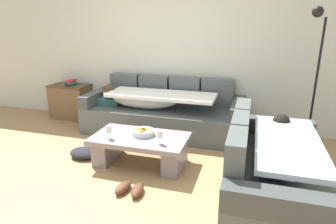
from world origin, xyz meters
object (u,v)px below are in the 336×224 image
Objects in this scene: couch_along_wall at (160,113)px; book_stack_on_cabinet at (71,82)px; couch_near_window at (274,171)px; floor_lamp at (314,72)px; fruit_bowl at (143,132)px; pair_of_shoes at (130,189)px; coffee_table at (140,147)px; wine_glass_near_left at (109,130)px; crumpled_garment at (85,153)px; side_cabinet at (71,101)px; wine_glass_near_right at (160,134)px.

book_stack_on_cabinet is (-1.81, 0.23, 0.36)m from couch_along_wall.
floor_lamp is at bearing -18.68° from couch_near_window.
pair_of_shoes is at bearing -80.29° from fruit_bowl.
couch_along_wall is 1.86m from book_stack_on_cabinet.
couch_along_wall is 2.32m from floor_lamp.
coffee_table is 4.29× the size of fruit_bowl.
couch_along_wall is 15.44× the size of wine_glass_near_left.
wine_glass_near_left is 0.42× the size of crumpled_garment.
floor_lamp is 6.06× the size of pair_of_shoes.
couch_along_wall is at bearing 96.50° from fruit_bowl.
floor_lamp reaches higher than couch_along_wall.
fruit_bowl is (-1.57, 0.42, 0.09)m from couch_near_window.
couch_near_window is 1.63m from coffee_table.
side_cabinet is at bearing 146.15° from fruit_bowl.
wine_glass_near_left is (-0.24, -1.33, 0.17)m from couch_along_wall.
pair_of_shoes is at bearing -44.12° from side_cabinet.
side_cabinet is 2.94m from pair_of_shoes.
crumpled_garment is (-0.95, 0.62, 0.01)m from pair_of_shoes.
couch_along_wall is at bearing 95.24° from coffee_table.
pair_of_shoes is (-0.17, -0.51, -0.45)m from wine_glass_near_right.
wine_glass_near_left is (-0.34, -0.17, 0.26)m from coffee_table.
crumpled_garment is at bearing 164.01° from wine_glass_near_left.
crumpled_garment is (-1.11, 0.11, -0.44)m from wine_glass_near_right.
wine_glass_near_left is at bearing 84.08° from couch_near_window.
wine_glass_near_right is at bearing 80.07° from couch_near_window.
coffee_table is 2.50m from floor_lamp.
couch_near_window is 6.71× the size of fruit_bowl.
book_stack_on_cabinet is 2.97m from pair_of_shoes.
side_cabinet is (-1.62, 1.55, -0.17)m from wine_glass_near_left.
book_stack_on_cabinet is at bearing 4.72° from side_cabinet.
couch_near_window is at bearing -108.68° from floor_lamp.
book_stack_on_cabinet reaches higher than side_cabinet.
couch_near_window is at bearing -13.06° from coffee_table.
crumpled_garment is (1.11, -1.42, -0.63)m from book_stack_on_cabinet.
coffee_table is 7.23× the size of wine_glass_near_left.
side_cabinet is at bearing 63.75° from couch_near_window.
wine_glass_near_right is (0.65, 0.02, 0.00)m from wine_glass_near_left.
wine_glass_near_left is at bearing -44.52° from book_stack_on_cabinet.
coffee_table is at bearing -35.80° from book_stack_on_cabinet.
couch_along_wall reaches higher than book_stack_on_cabinet.
couch_near_window is 5.83× the size of pair_of_shoes.
wine_glass_near_right is 0.70m from pair_of_shoes.
book_stack_on_cabinet reaches higher than fruit_bowl.
side_cabinet reaches higher than wine_glass_near_right.
floor_lamp is 4.88× the size of crumpled_garment.
couch_along_wall is at bearing 47.94° from couch_near_window.
crumpled_garment is (-0.81, -0.03, -0.18)m from coffee_table.
coffee_table is at bearing -84.76° from couch_along_wall.
couch_near_window is 1.31m from wine_glass_near_right.
crumpled_garment is (-0.46, 0.13, -0.44)m from wine_glass_near_left.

